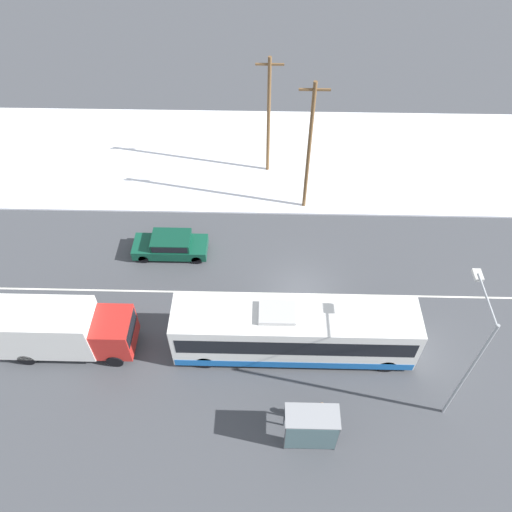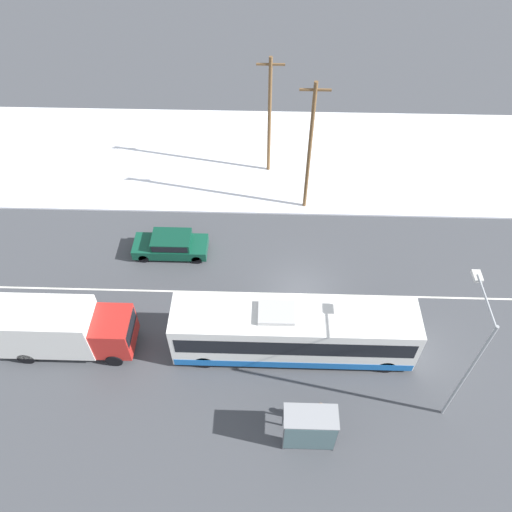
{
  "view_description": "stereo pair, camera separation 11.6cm",
  "coord_description": "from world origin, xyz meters",
  "px_view_note": "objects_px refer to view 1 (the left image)",
  "views": [
    {
      "loc": [
        -2.2,
        -17.89,
        23.43
      ],
      "look_at": [
        -2.67,
        1.7,
        1.4
      ],
      "focal_mm": 35.0,
      "sensor_mm": 36.0,
      "label": 1
    },
    {
      "loc": [
        -2.09,
        -17.89,
        23.43
      ],
      "look_at": [
        -2.67,
        1.7,
        1.4
      ],
      "focal_mm": 35.0,
      "sensor_mm": 36.0,
      "label": 2
    }
  ],
  "objects_px": {
    "pedestrian_at_stop": "(321,410)",
    "streetlamp": "(471,349)",
    "utility_pole_roadside": "(309,148)",
    "city_bus": "(294,332)",
    "sedan_car": "(171,244)",
    "bus_shelter": "(312,428)",
    "box_truck": "(60,329)",
    "utility_pole_snowlot": "(269,116)"
  },
  "relations": [
    {
      "from": "pedestrian_at_stop",
      "to": "streetlamp",
      "type": "bearing_deg",
      "value": 10.73
    },
    {
      "from": "pedestrian_at_stop",
      "to": "utility_pole_roadside",
      "type": "xyz_separation_m",
      "value": [
        -0.13,
        15.26,
        3.81
      ]
    },
    {
      "from": "city_bus",
      "to": "sedan_car",
      "type": "relative_size",
      "value": 2.7
    },
    {
      "from": "pedestrian_at_stop",
      "to": "bus_shelter",
      "type": "distance_m",
      "value": 1.41
    },
    {
      "from": "box_truck",
      "to": "pedestrian_at_stop",
      "type": "height_order",
      "value": "box_truck"
    },
    {
      "from": "bus_shelter",
      "to": "sedan_car",
      "type": "bearing_deg",
      "value": 124.19
    },
    {
      "from": "city_bus",
      "to": "bus_shelter",
      "type": "bearing_deg",
      "value": -82.71
    },
    {
      "from": "city_bus",
      "to": "sedan_car",
      "type": "height_order",
      "value": "city_bus"
    },
    {
      "from": "pedestrian_at_stop",
      "to": "bus_shelter",
      "type": "bearing_deg",
      "value": -115.28
    },
    {
      "from": "utility_pole_roadside",
      "to": "utility_pole_snowlot",
      "type": "xyz_separation_m",
      "value": [
        -2.53,
        3.89,
        -0.28
      ]
    },
    {
      "from": "sedan_car",
      "to": "utility_pole_roadside",
      "type": "height_order",
      "value": "utility_pole_roadside"
    },
    {
      "from": "bus_shelter",
      "to": "utility_pole_snowlot",
      "type": "relative_size",
      "value": 0.28
    },
    {
      "from": "city_bus",
      "to": "utility_pole_snowlot",
      "type": "height_order",
      "value": "utility_pole_snowlot"
    },
    {
      "from": "streetlamp",
      "to": "city_bus",
      "type": "bearing_deg",
      "value": 159.38
    },
    {
      "from": "city_bus",
      "to": "utility_pole_snowlot",
      "type": "relative_size",
      "value": 1.41
    },
    {
      "from": "box_truck",
      "to": "utility_pole_roadside",
      "type": "relative_size",
      "value": 0.77
    },
    {
      "from": "bus_shelter",
      "to": "city_bus",
      "type": "bearing_deg",
      "value": 97.29
    },
    {
      "from": "pedestrian_at_stop",
      "to": "bus_shelter",
      "type": "xyz_separation_m",
      "value": [
        -0.54,
        -1.15,
        0.62
      ]
    },
    {
      "from": "box_truck",
      "to": "bus_shelter",
      "type": "relative_size",
      "value": 2.95
    },
    {
      "from": "bus_shelter",
      "to": "utility_pole_roadside",
      "type": "bearing_deg",
      "value": 88.57
    },
    {
      "from": "box_truck",
      "to": "utility_pole_roadside",
      "type": "distance_m",
      "value": 17.73
    },
    {
      "from": "utility_pole_snowlot",
      "to": "box_truck",
      "type": "bearing_deg",
      "value": -124.57
    },
    {
      "from": "box_truck",
      "to": "bus_shelter",
      "type": "distance_m",
      "value": 13.64
    },
    {
      "from": "utility_pole_roadside",
      "to": "utility_pole_snowlot",
      "type": "distance_m",
      "value": 4.64
    },
    {
      "from": "sedan_car",
      "to": "utility_pole_snowlot",
      "type": "distance_m",
      "value": 10.98
    },
    {
      "from": "box_truck",
      "to": "utility_pole_snowlot",
      "type": "bearing_deg",
      "value": 55.43
    },
    {
      "from": "utility_pole_snowlot",
      "to": "bus_shelter",
      "type": "bearing_deg",
      "value": -84.04
    },
    {
      "from": "utility_pole_snowlot",
      "to": "city_bus",
      "type": "bearing_deg",
      "value": -84.48
    },
    {
      "from": "city_bus",
      "to": "box_truck",
      "type": "height_order",
      "value": "city_bus"
    },
    {
      "from": "sedan_car",
      "to": "bus_shelter",
      "type": "height_order",
      "value": "bus_shelter"
    },
    {
      "from": "pedestrian_at_stop",
      "to": "utility_pole_snowlot",
      "type": "height_order",
      "value": "utility_pole_snowlot"
    },
    {
      "from": "pedestrian_at_stop",
      "to": "streetlamp",
      "type": "relative_size",
      "value": 0.23
    },
    {
      "from": "sedan_car",
      "to": "streetlamp",
      "type": "bearing_deg",
      "value": 147.04
    },
    {
      "from": "streetlamp",
      "to": "utility_pole_roadside",
      "type": "relative_size",
      "value": 0.81
    },
    {
      "from": "streetlamp",
      "to": "pedestrian_at_stop",
      "type": "bearing_deg",
      "value": -169.27
    },
    {
      "from": "city_bus",
      "to": "box_truck",
      "type": "bearing_deg",
      "value": -179.26
    },
    {
      "from": "sedan_car",
      "to": "utility_pole_roadside",
      "type": "xyz_separation_m",
      "value": [
        8.47,
        4.54,
        4.06
      ]
    },
    {
      "from": "city_bus",
      "to": "bus_shelter",
      "type": "distance_m",
      "value": 5.11
    },
    {
      "from": "streetlamp",
      "to": "utility_pole_roadside",
      "type": "xyz_separation_m",
      "value": [
        -6.27,
        14.1,
        0.03
      ]
    },
    {
      "from": "city_bus",
      "to": "pedestrian_at_stop",
      "type": "relative_size",
      "value": 7.28
    },
    {
      "from": "bus_shelter",
      "to": "pedestrian_at_stop",
      "type": "bearing_deg",
      "value": 64.72
    },
    {
      "from": "streetlamp",
      "to": "utility_pole_snowlot",
      "type": "height_order",
      "value": "utility_pole_snowlot"
    }
  ]
}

